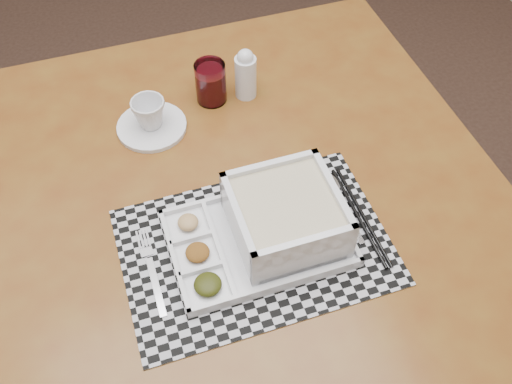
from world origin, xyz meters
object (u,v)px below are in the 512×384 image
(juice_glass, at_px, (211,84))
(serving_tray, at_px, (278,223))
(cup, at_px, (149,113))
(dining_table, at_px, (232,218))
(creamer_bottle, at_px, (246,74))

(juice_glass, bearing_deg, serving_tray, -90.57)
(serving_tray, bearing_deg, cup, 112.25)
(dining_table, bearing_deg, cup, 112.90)
(serving_tray, xyz_separation_m, creamer_bottle, (0.08, 0.39, 0.02))
(cup, bearing_deg, juice_glass, 7.35)
(cup, bearing_deg, dining_table, -75.25)
(dining_table, xyz_separation_m, serving_tray, (0.05, -0.12, 0.13))
(dining_table, distance_m, creamer_bottle, 0.32)
(serving_tray, height_order, creamer_bottle, creamer_bottle)
(serving_tray, relative_size, creamer_bottle, 2.68)
(serving_tray, relative_size, cup, 4.58)
(cup, bearing_deg, serving_tray, -75.90)
(juice_glass, xyz_separation_m, creamer_bottle, (0.08, -0.01, 0.01))
(juice_glass, bearing_deg, dining_table, -100.79)
(creamer_bottle, bearing_deg, serving_tray, -101.89)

